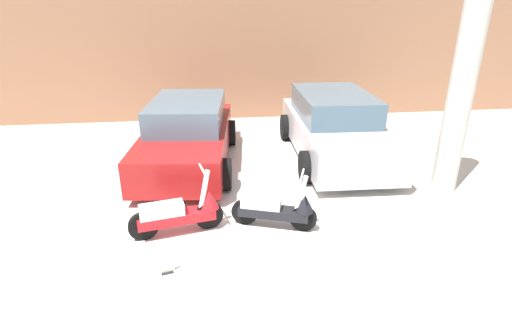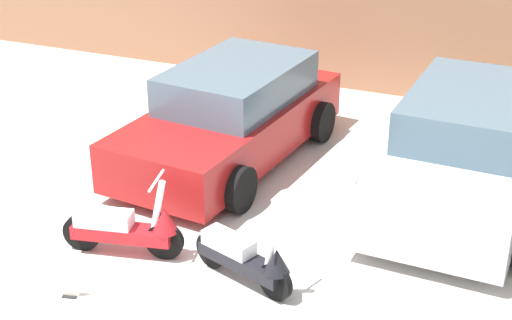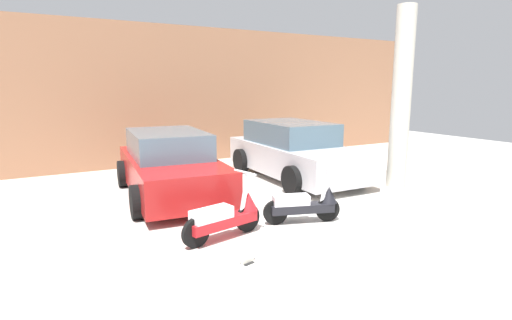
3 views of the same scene
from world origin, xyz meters
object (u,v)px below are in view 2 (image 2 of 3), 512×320
at_px(car_rear_left, 231,116).
at_px(placard_near_left_scooter, 70,287).
at_px(scooter_front_right, 246,257).
at_px(car_rear_center, 466,150).
at_px(scooter_front_left, 127,227).

xyz_separation_m(car_rear_left, placard_near_left_scooter, (-0.17, -3.83, -0.55)).
xyz_separation_m(scooter_front_right, car_rear_center, (1.81, 2.96, 0.35)).
relative_size(scooter_front_left, scooter_front_right, 1.09).
relative_size(car_rear_left, car_rear_center, 0.99).
xyz_separation_m(scooter_front_left, car_rear_left, (0.02, 2.86, 0.30)).
bearing_deg(placard_near_left_scooter, scooter_front_left, 81.20).
height_order(scooter_front_right, car_rear_center, car_rear_center).
distance_m(scooter_front_right, car_rear_center, 3.49).
xyz_separation_m(car_rear_left, car_rear_center, (3.30, 0.08, 0.03)).
relative_size(scooter_front_left, car_rear_left, 0.34).
relative_size(scooter_front_left, placard_near_left_scooter, 5.54).
distance_m(scooter_front_right, placard_near_left_scooter, 1.91).
bearing_deg(car_rear_left, placard_near_left_scooter, 3.37).
xyz_separation_m(scooter_front_right, car_rear_left, (-1.49, 2.88, 0.32)).
xyz_separation_m(scooter_front_left, placard_near_left_scooter, (-0.15, -0.96, -0.25)).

